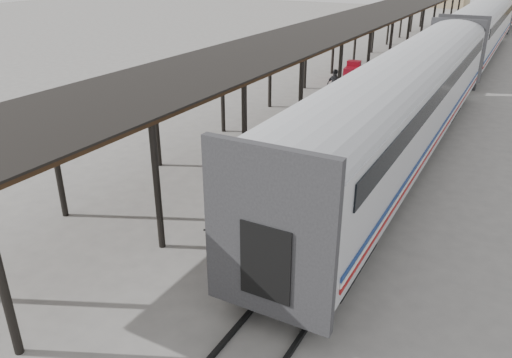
{
  "coord_description": "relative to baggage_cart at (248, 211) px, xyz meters",
  "views": [
    {
      "loc": [
        7.29,
        -11.91,
        8.01
      ],
      "look_at": [
        0.57,
        0.38,
        1.7
      ],
      "focal_mm": 35.0,
      "sensor_mm": 36.0,
      "label": 1
    }
  ],
  "objects": [
    {
      "name": "baggage_cart",
      "position": [
        0.0,
        0.0,
        0.0
      ],
      "size": [
        1.9,
        2.66,
        0.86
      ],
      "rotation": [
        0.0,
        0.0,
        -0.3
      ],
      "color": "brown",
      "rests_on": "ground"
    },
    {
      "name": "rails",
      "position": [
        2.81,
        33.83,
        -0.59
      ],
      "size": [
        1.54,
        150.0,
        0.12
      ],
      "color": "black",
      "rests_on": "ground"
    },
    {
      "name": "porter",
      "position": [
        0.25,
        -0.65,
        1.04
      ],
      "size": [
        0.42,
        0.62,
        1.65
      ],
      "primitive_type": "imported",
      "rotation": [
        0.0,
        0.0,
        1.61
      ],
      "color": "navy",
      "rests_on": "baggage_cart"
    },
    {
      "name": "luggage_tug",
      "position": [
        -3.7,
        21.01,
        -0.01
      ],
      "size": [
        1.15,
        1.68,
        1.39
      ],
      "rotation": [
        0.0,
        0.0,
        0.13
      ],
      "color": "maroon",
      "rests_on": "ground"
    },
    {
      "name": "pedestrian",
      "position": [
        -3.02,
        15.75,
        0.3
      ],
      "size": [
        1.21,
        0.8,
        1.9
      ],
      "primitive_type": "imported",
      "rotation": [
        0.0,
        0.0,
        2.81
      ],
      "color": "black",
      "rests_on": "ground"
    },
    {
      "name": "canopy",
      "position": [
        -3.79,
        23.83,
        3.36
      ],
      "size": [
        4.9,
        64.3,
        4.15
      ],
      "color": "#422B19",
      "rests_on": "ground"
    },
    {
      "name": "ground",
      "position": [
        -0.39,
        -0.17,
        -0.65
      ],
      "size": [
        160.0,
        160.0,
        0.0
      ],
      "primitive_type": "plane",
      "color": "slate",
      "rests_on": "ground"
    },
    {
      "name": "train",
      "position": [
        2.8,
        33.62,
        2.04
      ],
      "size": [
        3.45,
        76.01,
        4.01
      ],
      "color": "silver",
      "rests_on": "ground"
    },
    {
      "name": "suitcase_stack",
      "position": [
        0.0,
        0.39,
        0.42
      ],
      "size": [
        1.46,
        1.14,
        0.59
      ],
      "rotation": [
        0.0,
        0.0,
        -0.3
      ],
      "color": "#373739",
      "rests_on": "baggage_cart"
    }
  ]
}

